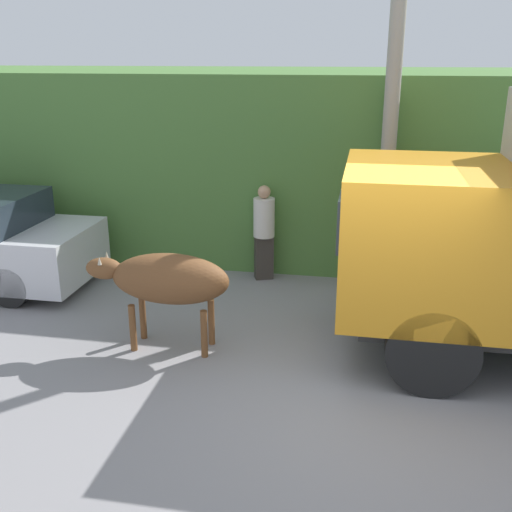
# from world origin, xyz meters

# --- Properties ---
(ground_plane) EXTENTS (60.00, 60.00, 0.00)m
(ground_plane) POSITION_xyz_m (0.00, 0.00, 0.00)
(ground_plane) COLOR gray
(hillside_embankment) EXTENTS (32.00, 6.33, 3.45)m
(hillside_embankment) POSITION_xyz_m (0.00, 6.98, 1.73)
(hillside_embankment) COLOR #4C7A38
(hillside_embankment) RESTS_ON ground_plane
(building_backdrop) EXTENTS (6.13, 2.70, 2.93)m
(building_backdrop) POSITION_xyz_m (-2.72, 5.34, 1.48)
(building_backdrop) COLOR #B2BCAD
(building_backdrop) RESTS_ON ground_plane
(brown_cow) EXTENTS (1.95, 0.67, 1.33)m
(brown_cow) POSITION_xyz_m (-2.57, 0.75, 0.98)
(brown_cow) COLOR brown
(brown_cow) RESTS_ON ground_plane
(pedestrian_on_hill) EXTENTS (0.47, 0.47, 1.67)m
(pedestrian_on_hill) POSITION_xyz_m (-1.76, 3.56, 0.91)
(pedestrian_on_hill) COLOR #38332D
(pedestrian_on_hill) RESTS_ON ground_plane
(utility_pole) EXTENTS (0.90, 0.24, 6.48)m
(utility_pole) POSITION_xyz_m (0.24, 3.51, 3.35)
(utility_pole) COLOR #9E998E
(utility_pole) RESTS_ON ground_plane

